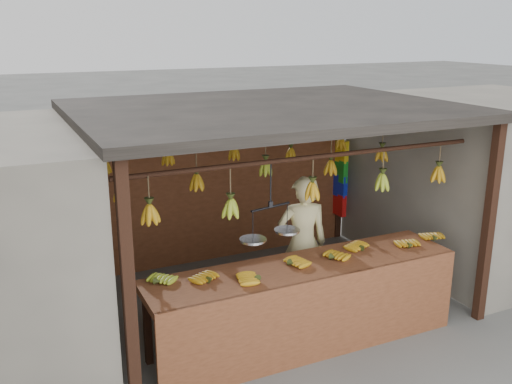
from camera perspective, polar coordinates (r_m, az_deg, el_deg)
ground at (r=7.23m, az=1.03°, el=-10.56°), size 80.00×80.00×0.00m
stall at (r=6.87m, az=-0.10°, el=5.44°), size 4.30×3.30×2.40m
neighbor_right at (r=8.93m, az=22.28°, el=1.32°), size 3.00×3.00×2.30m
counter at (r=5.90m, az=5.38°, el=-9.44°), size 3.49×0.76×0.96m
hanging_bananas at (r=6.66m, az=1.09°, el=2.07°), size 3.56×2.21×0.40m
balance_scale at (r=5.71m, az=1.45°, el=-3.93°), size 0.69×0.35×0.77m
vendor at (r=6.71m, az=4.66°, el=-5.17°), size 0.68×0.54×1.63m
bag_bundles at (r=8.89m, az=8.46°, el=1.37°), size 0.08×0.26×1.19m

